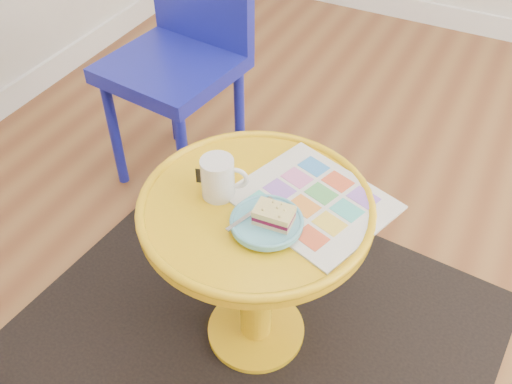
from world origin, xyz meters
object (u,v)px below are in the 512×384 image
at_px(newspaper, 313,201).
at_px(mug, 219,177).
at_px(chair, 183,43).
at_px(plate, 267,223).
at_px(side_table, 256,247).

bearing_deg(newspaper, mug, -140.89).
relative_size(chair, plate, 5.56).
height_order(newspaper, mug, mug).
bearing_deg(mug, newspaper, 2.44).
height_order(chair, mug, chair).
height_order(chair, plate, chair).
bearing_deg(side_table, plate, -45.41).
distance_m(newspaper, mug, 0.23).
xyz_separation_m(chair, newspaper, (0.69, -0.52, 0.01)).
height_order(side_table, mug, mug).
distance_m(side_table, mug, 0.23).
bearing_deg(mug, plate, -36.02).
bearing_deg(newspaper, side_table, -130.10).
distance_m(side_table, chair, 0.84).
height_order(side_table, plate, plate).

